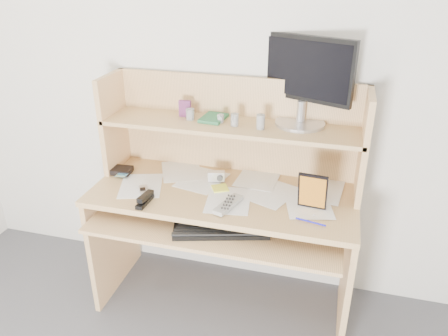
% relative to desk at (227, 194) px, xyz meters
% --- Properties ---
extents(back_wall, '(3.60, 0.04, 2.50)m').
position_rel_desk_xyz_m(back_wall, '(0.00, 0.24, 0.56)').
color(back_wall, silver).
rests_on(back_wall, floor).
extents(desk, '(1.40, 0.70, 1.30)m').
position_rel_desk_xyz_m(desk, '(0.00, 0.00, 0.00)').
color(desk, tan).
rests_on(desk, floor).
extents(paper_clutter, '(1.32, 0.54, 0.01)m').
position_rel_desk_xyz_m(paper_clutter, '(0.00, -0.08, 0.06)').
color(paper_clutter, white).
rests_on(paper_clutter, desk).
extents(keyboard, '(0.50, 0.29, 0.03)m').
position_rel_desk_xyz_m(keyboard, '(0.05, -0.29, -0.03)').
color(keyboard, black).
rests_on(keyboard, desk).
extents(tv_remote, '(0.12, 0.21, 0.02)m').
position_rel_desk_xyz_m(tv_remote, '(0.07, -0.23, 0.07)').
color(tv_remote, '#959591').
rests_on(tv_remote, paper_clutter).
extents(flip_phone, '(0.08, 0.10, 0.02)m').
position_rel_desk_xyz_m(flip_phone, '(-0.40, -0.20, 0.07)').
color(flip_phone, '#B2B2B4').
rests_on(flip_phone, paper_clutter).
extents(stapler, '(0.04, 0.14, 0.04)m').
position_rel_desk_xyz_m(stapler, '(-0.35, -0.30, 0.08)').
color(stapler, black).
rests_on(stapler, paper_clutter).
extents(wallet, '(0.12, 0.10, 0.03)m').
position_rel_desk_xyz_m(wallet, '(-0.62, -0.02, 0.08)').
color(wallet, black).
rests_on(wallet, paper_clutter).
extents(sticky_note_pad, '(0.11, 0.11, 0.01)m').
position_rel_desk_xyz_m(sticky_note_pad, '(-0.02, -0.06, 0.06)').
color(sticky_note_pad, yellow).
rests_on(sticky_note_pad, desk).
extents(digital_camera, '(0.10, 0.05, 0.06)m').
position_rel_desk_xyz_m(digital_camera, '(-0.07, 0.02, 0.09)').
color(digital_camera, silver).
rests_on(digital_camera, paper_clutter).
extents(game_case, '(0.14, 0.03, 0.20)m').
position_rel_desk_xyz_m(game_case, '(0.47, -0.15, 0.16)').
color(game_case, black).
rests_on(game_case, paper_clutter).
extents(blue_pen, '(0.14, 0.04, 0.01)m').
position_rel_desk_xyz_m(blue_pen, '(0.48, -0.27, 0.07)').
color(blue_pen, '#1817AD').
rests_on(blue_pen, paper_clutter).
extents(card_box, '(0.07, 0.02, 0.09)m').
position_rel_desk_xyz_m(card_box, '(-0.27, 0.11, 0.43)').
color(card_box, maroon).
rests_on(card_box, desk).
extents(shelf_book, '(0.13, 0.18, 0.02)m').
position_rel_desk_xyz_m(shelf_book, '(-0.10, 0.11, 0.39)').
color(shelf_book, '#388C5F').
rests_on(shelf_book, desk).
extents(chip_stack_a, '(0.04, 0.04, 0.06)m').
position_rel_desk_xyz_m(chip_stack_a, '(-0.22, 0.07, 0.42)').
color(chip_stack_a, black).
rests_on(chip_stack_a, desk).
extents(chip_stack_b, '(0.04, 0.04, 0.07)m').
position_rel_desk_xyz_m(chip_stack_b, '(0.03, 0.04, 0.42)').
color(chip_stack_b, white).
rests_on(chip_stack_b, desk).
extents(chip_stack_c, '(0.04, 0.04, 0.04)m').
position_rel_desk_xyz_m(chip_stack_c, '(-0.06, 0.08, 0.41)').
color(chip_stack_c, black).
rests_on(chip_stack_c, desk).
extents(chip_stack_d, '(0.05, 0.05, 0.08)m').
position_rel_desk_xyz_m(chip_stack_d, '(0.17, 0.03, 0.42)').
color(chip_stack_d, silver).
rests_on(chip_stack_d, desk).
extents(monitor, '(0.50, 0.27, 0.45)m').
position_rel_desk_xyz_m(monitor, '(0.35, 0.17, 0.63)').
color(monitor, '#B6B5BA').
rests_on(monitor, desk).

